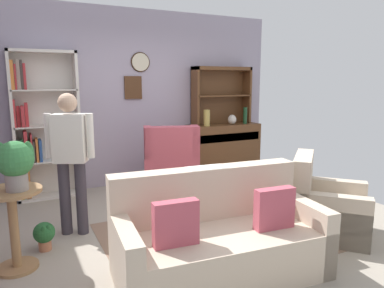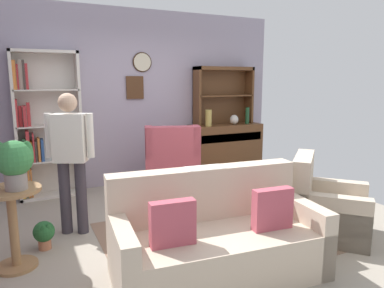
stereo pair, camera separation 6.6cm
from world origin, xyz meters
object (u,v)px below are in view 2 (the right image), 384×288
at_px(person_reading, 71,154).
at_px(coffee_table, 197,198).
at_px(vase_tall, 208,118).
at_px(potted_plant_large, 14,161).
at_px(sideboard_hutch, 223,88).
at_px(plant_stand, 13,220).
at_px(bookshelf, 43,128).
at_px(book_stack, 201,187).
at_px(wingback_chair, 172,169).
at_px(armchair_floral, 325,209).
at_px(potted_plant_small, 44,233).
at_px(bottle_wine, 247,116).
at_px(sideboard, 225,147).
at_px(couch_floral, 216,240).
at_px(vase_round, 234,120).

distance_m(person_reading, coffee_table, 1.49).
bearing_deg(vase_tall, potted_plant_large, -146.72).
distance_m(sideboard_hutch, plant_stand, 4.12).
relative_size(bookshelf, book_stack, 10.60).
relative_size(wingback_chair, coffee_table, 1.31).
relative_size(potted_plant_large, coffee_table, 0.54).
bearing_deg(plant_stand, wingback_chair, 33.03).
relative_size(armchair_floral, potted_plant_small, 3.71).
bearing_deg(armchair_floral, bottle_wine, 74.86).
bearing_deg(potted_plant_large, sideboard, 31.12).
xyz_separation_m(plant_stand, book_stack, (1.97, 0.15, -0.00)).
xyz_separation_m(plant_stand, coffee_table, (1.89, 0.08, -0.11)).
distance_m(bottle_wine, coffee_table, 2.70).
height_order(couch_floral, book_stack, couch_floral).
height_order(vase_tall, armchair_floral, vase_tall).
height_order(potted_plant_small, person_reading, person_reading).
distance_m(plant_stand, person_reading, 0.93).
bearing_deg(couch_floral, sideboard_hutch, 58.76).
xyz_separation_m(wingback_chair, potted_plant_small, (-1.85, -1.10, -0.21)).
xyz_separation_m(sideboard, sideboard_hutch, (0.00, 0.11, 1.05)).
bearing_deg(armchair_floral, potted_plant_small, 161.15).
height_order(potted_plant_large, coffee_table, potted_plant_large).
distance_m(bookshelf, vase_round, 3.12).
xyz_separation_m(sideboard, person_reading, (-2.80, -1.41, 0.40)).
bearing_deg(vase_tall, sideboard, 11.63).
bearing_deg(bookshelf, vase_round, -2.81).
bearing_deg(sideboard, potted_plant_large, -148.88).
bearing_deg(armchair_floral, potted_plant_large, 167.95).
xyz_separation_m(sideboard_hutch, person_reading, (-2.80, -1.51, -0.65)).
height_order(sideboard_hutch, person_reading, sideboard_hutch).
bearing_deg(armchair_floral, vase_tall, 91.89).
distance_m(vase_round, potted_plant_small, 3.74).
distance_m(vase_tall, armchair_floral, 2.69).
bearing_deg(vase_tall, person_reading, -151.16).
distance_m(sideboard, person_reading, 3.15).
bearing_deg(bookshelf, armchair_floral, -45.66).
bearing_deg(vase_tall, potted_plant_small, -149.50).
height_order(vase_tall, couch_floral, vase_tall).
relative_size(sideboard_hutch, coffee_table, 1.38).
bearing_deg(plant_stand, armchair_floral, -12.61).
bearing_deg(bottle_wine, potted_plant_large, -152.68).
xyz_separation_m(armchair_floral, potted_plant_large, (-3.03, 0.65, 0.71)).
bearing_deg(vase_tall, sideboard_hutch, 25.89).
bearing_deg(wingback_chair, coffee_table, -99.69).
bearing_deg(couch_floral, vase_tall, 63.12).
bearing_deg(couch_floral, coffee_table, 73.17).
relative_size(bookshelf, coffee_table, 2.62).
xyz_separation_m(sideboard, couch_floral, (-1.79, -2.84, -0.20)).
relative_size(couch_floral, wingback_chair, 1.78).
bearing_deg(coffee_table, couch_floral, -106.83).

